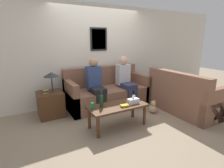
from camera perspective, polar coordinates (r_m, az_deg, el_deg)
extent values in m
plane|color=gray|center=(4.29, 1.80, -8.98)|extent=(16.00, 16.00, 0.00)
cube|color=silver|center=(4.87, -4.49, 9.66)|extent=(9.00, 0.06, 2.60)
cube|color=black|center=(4.82, -4.37, 14.37)|extent=(0.48, 0.02, 0.60)
cube|color=silver|center=(4.81, -4.33, 14.37)|extent=(0.40, 0.01, 0.52)
cube|color=brown|center=(4.60, -1.37, -4.09)|extent=(2.10, 0.93, 0.48)
cube|color=brown|center=(4.79, -3.45, 2.77)|extent=(2.10, 0.20, 0.51)
cube|color=brown|center=(4.22, -13.29, -4.25)|extent=(0.14, 0.93, 0.76)
cube|color=brown|center=(5.08, 8.47, -0.81)|extent=(0.14, 0.93, 0.76)
cube|color=brown|center=(4.61, 22.77, -5.23)|extent=(0.93, 1.65, 0.48)
cube|color=brown|center=(4.20, 20.31, 0.21)|extent=(0.20, 1.65, 0.51)
cube|color=brown|center=(4.18, 31.05, -6.16)|extent=(0.93, 0.14, 0.76)
cube|color=brown|center=(5.04, 16.25, -1.35)|extent=(0.93, 0.14, 0.76)
cube|color=#4C2D19|center=(3.45, 1.83, -7.26)|extent=(1.16, 0.52, 0.04)
cylinder|color=#4C2D19|center=(3.17, -4.61, -13.91)|extent=(0.06, 0.06, 0.41)
cylinder|color=#4C2D19|center=(3.67, 10.56, -9.94)|extent=(0.06, 0.06, 0.41)
cylinder|color=#4C2D19|center=(3.50, -7.42, -11.09)|extent=(0.06, 0.06, 0.41)
cylinder|color=#4C2D19|center=(3.96, 6.82, -7.91)|extent=(0.06, 0.06, 0.41)
cube|color=#4C2D19|center=(4.20, -19.38, -6.22)|extent=(0.53, 0.53, 0.56)
cylinder|color=#262628|center=(4.08, -19.00, 0.04)|extent=(0.02, 0.02, 0.37)
cone|color=#2D2D33|center=(4.03, -19.25, 2.98)|extent=(0.34, 0.34, 0.10)
cube|color=beige|center=(4.07, -20.76, -2.64)|extent=(0.11, 0.09, 0.02)
cube|color=black|center=(4.07, -20.79, -2.29)|extent=(0.12, 0.11, 0.03)
cube|color=gold|center=(4.06, -20.82, -1.96)|extent=(0.12, 0.07, 0.02)
cylinder|color=#19421E|center=(3.33, -3.46, -5.65)|extent=(0.07, 0.07, 0.23)
cylinder|color=#19421E|center=(3.27, -3.50, -2.95)|extent=(0.03, 0.03, 0.10)
cylinder|color=silver|center=(3.74, 7.09, -4.43)|extent=(0.07, 0.07, 0.11)
cube|color=gold|center=(3.38, 4.11, -7.24)|extent=(0.13, 0.09, 0.02)
cube|color=gold|center=(3.38, 4.11, -6.95)|extent=(0.17, 0.11, 0.02)
cylinder|color=#197A38|center=(3.26, -6.47, -7.13)|extent=(0.07, 0.07, 0.12)
cube|color=silver|center=(3.55, 6.90, -5.54)|extent=(0.23, 0.12, 0.10)
sphere|color=white|center=(3.52, 6.93, -4.47)|extent=(0.05, 0.05, 0.05)
cube|color=black|center=(4.13, -4.77, -2.12)|extent=(0.31, 0.43, 0.14)
cylinder|color=black|center=(4.01, -4.40, -6.99)|extent=(0.11, 0.11, 0.48)
cylinder|color=black|center=(4.08, -2.44, -6.62)|extent=(0.11, 0.11, 0.48)
cube|color=#33477A|center=(4.26, -6.04, 2.12)|extent=(0.34, 0.22, 0.54)
sphere|color=tan|center=(4.19, -6.17, 7.07)|extent=(0.22, 0.22, 0.22)
cube|color=#2D334C|center=(4.53, 5.12, -0.65)|extent=(0.31, 0.46, 0.14)
cylinder|color=#2D334C|center=(4.39, 5.90, -5.12)|extent=(0.11, 0.11, 0.48)
cylinder|color=#2D334C|center=(4.48, 7.52, -4.78)|extent=(0.11, 0.11, 0.48)
cube|color=silver|center=(4.65, 3.59, 3.15)|extent=(0.34, 0.22, 0.53)
sphere|color=tan|center=(4.60, 3.67, 7.62)|extent=(0.22, 0.22, 0.22)
sphere|color=tan|center=(4.30, 13.17, -7.90)|extent=(0.19, 0.19, 0.19)
sphere|color=tan|center=(4.25, 13.27, -6.17)|extent=(0.12, 0.12, 0.12)
sphere|color=tan|center=(4.21, 12.87, -5.73)|extent=(0.04, 0.04, 0.04)
sphere|color=tan|center=(4.27, 13.74, -5.52)|extent=(0.04, 0.04, 0.04)
sphere|color=beige|center=(4.22, 13.72, -6.45)|extent=(0.05, 0.05, 0.05)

